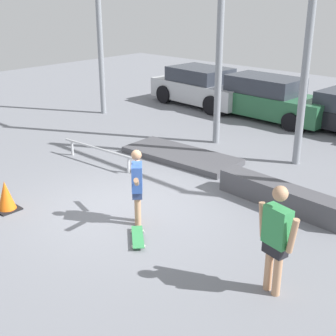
{
  "coord_description": "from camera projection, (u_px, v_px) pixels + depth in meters",
  "views": [
    {
      "loc": [
        6.77,
        -5.96,
        4.41
      ],
      "look_at": [
        0.27,
        1.09,
        0.69
      ],
      "focal_mm": 50.0,
      "sensor_mm": 36.0,
      "label": 1
    }
  ],
  "objects": [
    {
      "name": "grind_box",
      "position": [
        281.0,
        196.0,
        9.97
      ],
      "size": [
        2.99,
        0.69,
        0.5
      ],
      "primitive_type": "cube",
      "rotation": [
        0.0,
        0.0,
        -0.06
      ],
      "color": "#47474C",
      "rests_on": "ground_plane"
    },
    {
      "name": "ground_plane",
      "position": [
        124.0,
        209.0,
        9.96
      ],
      "size": [
        36.0,
        36.0,
        0.0
      ],
      "primitive_type": "plane",
      "color": "slate"
    },
    {
      "name": "grind_rail",
      "position": [
        99.0,
        151.0,
        12.4
      ],
      "size": [
        2.62,
        0.25,
        0.45
      ],
      "rotation": [
        0.0,
        0.0,
        0.07
      ],
      "color": "#B7BABF",
      "rests_on": "ground_plane"
    },
    {
      "name": "canopy_support_left",
      "position": [
        153.0,
        14.0,
        14.58
      ],
      "size": [
        5.47,
        0.2,
        5.99
      ],
      "color": "gray",
      "rests_on": "ground_plane"
    },
    {
      "name": "parked_car_silver",
      "position": [
        202.0,
        87.0,
        18.53
      ],
      "size": [
        4.31,
        2.27,
        1.47
      ],
      "rotation": [
        0.0,
        0.0,
        -0.08
      ],
      "color": "#B7BABF",
      "rests_on": "ground_plane"
    },
    {
      "name": "parked_car_green",
      "position": [
        267.0,
        99.0,
        16.62
      ],
      "size": [
        4.64,
        1.94,
        1.48
      ],
      "rotation": [
        0.0,
        0.0,
        -0.03
      ],
      "color": "#28603D",
      "rests_on": "ground_plane"
    },
    {
      "name": "skateboard",
      "position": [
        138.0,
        237.0,
        8.71
      ],
      "size": [
        0.77,
        0.71,
        0.08
      ],
      "rotation": [
        0.0,
        0.0,
        -0.72
      ],
      "color": "#338C4C",
      "rests_on": "ground_plane"
    },
    {
      "name": "traffic_cone",
      "position": [
        6.0,
        196.0,
        9.8
      ],
      "size": [
        0.47,
        0.47,
        0.65
      ],
      "color": "black",
      "rests_on": "ground_plane"
    },
    {
      "name": "skateboarder",
      "position": [
        137.0,
        184.0,
        9.06
      ],
      "size": [
        1.04,
        1.03,
        1.54
      ],
      "rotation": [
        0.0,
        0.0,
        -0.78
      ],
      "color": "tan",
      "rests_on": "ground_plane"
    },
    {
      "name": "bystander",
      "position": [
        276.0,
        236.0,
        6.9
      ],
      "size": [
        0.77,
        0.3,
        1.78
      ],
      "rotation": [
        0.0,
        0.0,
        2.91
      ],
      "color": "tan",
      "rests_on": "ground_plane"
    },
    {
      "name": "manual_pad",
      "position": [
        181.0,
        156.0,
        12.86
      ],
      "size": [
        3.33,
        1.52,
        0.16
      ],
      "primitive_type": "cube",
      "rotation": [
        0.0,
        0.0,
        0.06
      ],
      "color": "#47474C",
      "rests_on": "ground_plane"
    }
  ]
}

